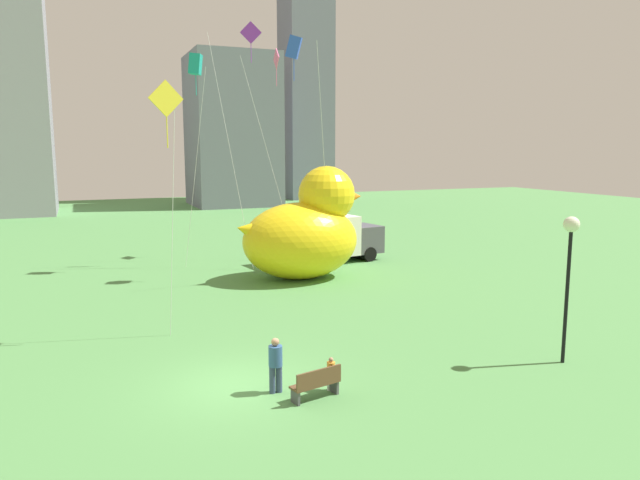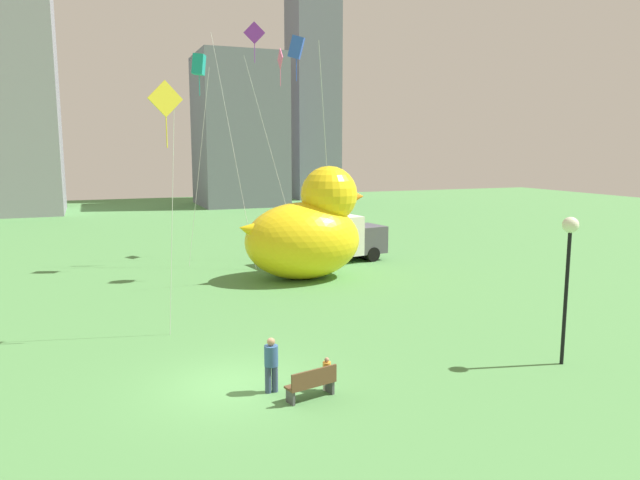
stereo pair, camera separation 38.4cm
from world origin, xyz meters
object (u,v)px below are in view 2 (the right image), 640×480
(kite_teal, at_px, (199,66))
(kite_yellow, at_px, (166,108))
(giant_inflatable_duck, at_px, (307,231))
(lamppost, at_px, (569,249))
(box_truck, at_px, (333,239))
(person_adult, at_px, (271,362))
(kite_blue, at_px, (297,49))
(park_bench, at_px, (312,383))
(kite_pink, at_px, (280,68))
(person_child, at_px, (327,372))
(kite_purple, at_px, (252,45))

(kite_teal, bearing_deg, kite_yellow, -105.44)
(giant_inflatable_duck, height_order, lamppost, giant_inflatable_duck)
(lamppost, distance_m, box_truck, 18.81)
(person_adult, distance_m, kite_yellow, 9.83)
(kite_blue, bearing_deg, park_bench, -107.97)
(kite_teal, height_order, kite_yellow, kite_teal)
(box_truck, height_order, kite_teal, kite_teal)
(kite_pink, bearing_deg, giant_inflatable_duck, -96.96)
(giant_inflatable_duck, height_order, kite_blue, kite_blue)
(park_bench, distance_m, kite_pink, 25.65)
(kite_yellow, bearing_deg, person_child, -62.69)
(park_bench, distance_m, box_truck, 20.03)
(box_truck, relative_size, kite_teal, 0.55)
(lamppost, distance_m, kite_teal, 22.67)
(box_truck, height_order, kite_purple, kite_purple)
(kite_purple, bearing_deg, kite_pink, 41.10)
(kite_blue, bearing_deg, kite_pink, 79.59)
(park_bench, distance_m, giant_inflatable_duck, 15.73)
(lamppost, relative_size, kite_yellow, 0.52)
(kite_pink, bearing_deg, person_child, -104.43)
(lamppost, height_order, kite_purple, kite_purple)
(kite_teal, bearing_deg, kite_blue, -44.34)
(park_bench, xyz_separation_m, kite_pink, (6.19, 22.10, 11.47))
(kite_teal, height_order, kite_pink, kite_pink)
(park_bench, relative_size, giant_inflatable_duck, 0.21)
(person_adult, xyz_separation_m, giant_inflatable_duck, (6.20, 13.80, 1.66))
(box_truck, bearing_deg, kite_yellow, -134.60)
(person_child, height_order, lamppost, lamppost)
(park_bench, distance_m, kite_yellow, 10.90)
(box_truck, bearing_deg, kite_teal, 171.46)
(person_child, height_order, kite_purple, kite_purple)
(person_adult, relative_size, person_child, 1.64)
(person_adult, height_order, kite_blue, kite_blue)
(kite_blue, height_order, kite_teal, kite_blue)
(person_adult, bearing_deg, kite_blue, 67.82)
(kite_purple, bearing_deg, person_child, -99.47)
(kite_purple, height_order, kite_blue, kite_purple)
(person_adult, relative_size, lamppost, 0.34)
(box_truck, bearing_deg, kite_pink, 117.97)
(box_truck, bearing_deg, kite_blue, -137.39)
(park_bench, bearing_deg, kite_purple, 79.03)
(park_bench, relative_size, person_adult, 0.95)
(giant_inflatable_duck, relative_size, kite_teal, 0.60)
(box_truck, height_order, kite_pink, kite_pink)
(park_bench, distance_m, kite_blue, 19.68)
(kite_blue, distance_m, kite_pink, 7.05)
(person_adult, distance_m, person_child, 1.63)
(kite_purple, relative_size, kite_yellow, 1.54)
(person_child, distance_m, kite_pink, 25.12)
(lamppost, xyz_separation_m, kite_teal, (-7.88, 19.81, 7.70))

